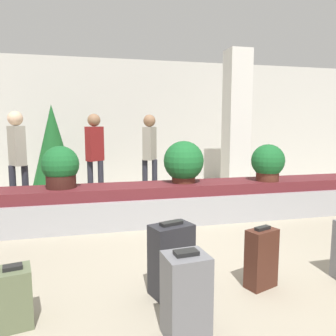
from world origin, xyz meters
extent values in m
plane|color=#9E937F|center=(0.00, 0.00, 0.00)|extent=(18.00, 18.00, 0.00)
cube|color=beige|center=(0.00, 5.38, 1.60)|extent=(18.00, 0.06, 3.20)
cube|color=#9E9EA3|center=(0.00, 1.68, 0.22)|extent=(7.22, 0.82, 0.43)
cube|color=#5B1E23|center=(0.00, 1.68, 0.52)|extent=(6.93, 0.66, 0.17)
cube|color=silver|center=(2.10, 3.72, 1.60)|extent=(0.51, 0.51, 3.20)
cube|color=#232328|center=(-0.51, -0.56, 0.32)|extent=(0.43, 0.34, 0.64)
cube|color=black|center=(-0.51, -0.56, 0.66)|extent=(0.22, 0.14, 0.03)
cube|color=#5B6647|center=(-1.78, -0.76, 0.23)|extent=(0.29, 0.29, 0.45)
cube|color=black|center=(-1.78, -0.76, 0.47)|extent=(0.15, 0.11, 0.03)
cube|color=slate|center=(-0.56, -1.19, 0.31)|extent=(0.33, 0.30, 0.62)
cube|color=black|center=(-0.56, -1.19, 0.63)|extent=(0.18, 0.11, 0.03)
cube|color=#472319|center=(0.35, -0.64, 0.28)|extent=(0.33, 0.25, 0.56)
cube|color=black|center=(0.35, -0.64, 0.57)|extent=(0.17, 0.11, 0.03)
cylinder|color=#381914|center=(-1.62, 1.71, 0.70)|extent=(0.43, 0.43, 0.20)
sphere|color=#195B28|center=(-1.62, 1.71, 0.95)|extent=(0.54, 0.54, 0.54)
cylinder|color=#4C2319|center=(1.68, 1.56, 0.69)|extent=(0.37, 0.37, 0.19)
sphere|color=#195B28|center=(1.68, 1.56, 0.94)|extent=(0.55, 0.55, 0.55)
cylinder|color=#4C2319|center=(0.27, 1.73, 0.69)|extent=(0.38, 0.38, 0.17)
sphere|color=#195B28|center=(0.27, 1.73, 0.95)|extent=(0.65, 0.65, 0.65)
cylinder|color=#282833|center=(-0.12, 3.18, 0.42)|extent=(0.11, 0.11, 0.83)
cylinder|color=#282833|center=(0.08, 3.18, 0.42)|extent=(0.11, 0.11, 0.83)
cube|color=gray|center=(-0.02, 3.18, 1.16)|extent=(0.32, 0.37, 0.66)
sphere|color=#936B4C|center=(-0.02, 3.18, 1.61)|extent=(0.24, 0.24, 0.24)
cylinder|color=#282833|center=(-1.20, 3.17, 0.42)|extent=(0.11, 0.11, 0.83)
cylinder|color=#282833|center=(-1.00, 3.17, 0.42)|extent=(0.11, 0.11, 0.83)
cube|color=maroon|center=(-1.10, 3.17, 1.16)|extent=(0.36, 0.34, 0.66)
sphere|color=#936B4C|center=(-1.10, 3.17, 1.62)|extent=(0.24, 0.24, 0.24)
cylinder|color=#282833|center=(-2.49, 2.66, 0.42)|extent=(0.11, 0.11, 0.84)
cylinder|color=#282833|center=(-2.29, 2.66, 0.42)|extent=(0.11, 0.11, 0.84)
cube|color=gray|center=(-2.39, 2.66, 1.18)|extent=(0.33, 0.37, 0.67)
sphere|color=beige|center=(-2.39, 2.66, 1.63)|extent=(0.25, 0.25, 0.25)
cylinder|color=#4C331E|center=(-1.95, 3.93, 0.09)|extent=(0.16, 0.16, 0.18)
cone|color=#195623|center=(-1.95, 3.93, 1.07)|extent=(0.91, 0.91, 1.77)
camera|label=1|loc=(-1.19, -3.29, 1.52)|focal=35.00mm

